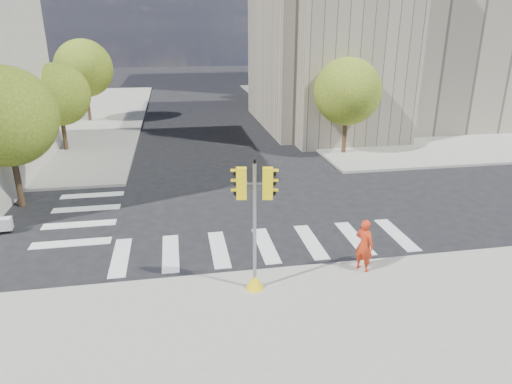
% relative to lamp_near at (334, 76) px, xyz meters
% --- Properties ---
extents(ground, '(160.00, 160.00, 0.00)m').
position_rel_lamp_near_xyz_m(ground, '(-8.00, -14.00, -4.58)').
color(ground, black).
rests_on(ground, ground).
extents(sidewalk_far_right, '(28.00, 40.00, 0.15)m').
position_rel_lamp_near_xyz_m(sidewalk_far_right, '(12.00, 12.00, -4.50)').
color(sidewalk_far_right, gray).
rests_on(sidewalk_far_right, ground).
extents(civic_building, '(26.00, 16.00, 19.39)m').
position_rel_lamp_near_xyz_m(civic_building, '(7.59, 5.12, 2.68)').
color(civic_building, gray).
rests_on(civic_building, ground).
extents(tree_lw_near, '(4.40, 4.40, 6.41)m').
position_rel_lamp_near_xyz_m(tree_lw_near, '(-18.50, -10.00, -0.38)').
color(tree_lw_near, '#382616').
rests_on(tree_lw_near, ground).
extents(tree_lw_mid, '(4.00, 4.00, 5.77)m').
position_rel_lamp_near_xyz_m(tree_lw_mid, '(-18.50, 0.00, -0.82)').
color(tree_lw_mid, '#382616').
rests_on(tree_lw_mid, ground).
extents(tree_lw_far, '(4.80, 4.80, 6.95)m').
position_rel_lamp_near_xyz_m(tree_lw_far, '(-18.50, 10.00, -0.04)').
color(tree_lw_far, '#382616').
rests_on(tree_lw_far, ground).
extents(tree_re_near, '(4.20, 4.20, 6.16)m').
position_rel_lamp_near_xyz_m(tree_re_near, '(-0.50, -4.00, -0.53)').
color(tree_re_near, '#382616').
rests_on(tree_re_near, ground).
extents(tree_re_mid, '(4.60, 4.60, 6.66)m').
position_rel_lamp_near_xyz_m(tree_re_mid, '(-0.50, 8.00, -0.23)').
color(tree_re_mid, '#382616').
rests_on(tree_re_mid, ground).
extents(tree_re_far, '(4.00, 4.00, 5.88)m').
position_rel_lamp_near_xyz_m(tree_re_far, '(-0.50, 20.00, -0.71)').
color(tree_re_far, '#382616').
rests_on(tree_re_far, ground).
extents(lamp_near, '(0.35, 0.18, 8.11)m').
position_rel_lamp_near_xyz_m(lamp_near, '(0.00, 0.00, 0.00)').
color(lamp_near, black).
rests_on(lamp_near, sidewalk_far_right).
extents(lamp_far, '(0.35, 0.18, 8.11)m').
position_rel_lamp_near_xyz_m(lamp_far, '(0.00, 14.00, 0.00)').
color(lamp_far, black).
rests_on(lamp_far, sidewalk_far_right).
extents(traffic_signal, '(1.08, 0.56, 4.21)m').
position_rel_lamp_near_xyz_m(traffic_signal, '(-9.08, -19.14, -2.66)').
color(traffic_signal, yellow).
rests_on(traffic_signal, sidewalk_near).
extents(photographer, '(0.75, 0.80, 1.83)m').
position_rel_lamp_near_xyz_m(photographer, '(-5.28, -18.62, -3.51)').
color(photographer, red).
rests_on(photographer, sidewalk_near).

